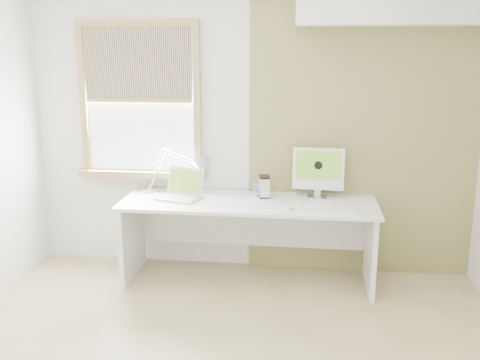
% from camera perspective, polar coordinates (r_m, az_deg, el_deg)
% --- Properties ---
extents(room, '(4.04, 3.54, 2.64)m').
position_cam_1_polar(room, '(3.23, -2.30, 0.73)').
color(room, tan).
rests_on(room, ground).
extents(accent_wall, '(2.00, 0.02, 2.60)m').
position_cam_1_polar(accent_wall, '(4.92, 12.70, 4.97)').
color(accent_wall, olive).
rests_on(accent_wall, room).
extents(window, '(1.20, 0.14, 1.42)m').
position_cam_1_polar(window, '(5.07, -10.45, 8.13)').
color(window, '#A7884E').
rests_on(window, room).
extents(desk, '(2.20, 0.70, 0.73)m').
position_cam_1_polar(desk, '(4.81, 0.95, -4.28)').
color(desk, white).
rests_on(desk, room).
extents(desk_lamp, '(0.71, 0.29, 0.40)m').
position_cam_1_polar(desk_lamp, '(4.98, -5.02, 1.10)').
color(desk_lamp, silver).
rests_on(desk_lamp, desk).
extents(laptop, '(0.43, 0.38, 0.25)m').
position_cam_1_polar(laptop, '(4.82, -6.11, -1.12)').
color(laptop, silver).
rests_on(laptop, desk).
extents(phone_dock, '(0.08, 0.08, 0.12)m').
position_cam_1_polar(phone_dock, '(4.85, 1.70, -1.32)').
color(phone_dock, silver).
rests_on(phone_dock, desk).
extents(external_drive, '(0.11, 0.16, 0.19)m').
position_cam_1_polar(external_drive, '(4.81, 2.55, -0.68)').
color(external_drive, silver).
rests_on(external_drive, desk).
extents(imac, '(0.45, 0.16, 0.44)m').
position_cam_1_polar(imac, '(4.81, 8.19, 1.06)').
color(imac, silver).
rests_on(imac, desk).
extents(keyboard, '(0.44, 0.13, 0.02)m').
position_cam_1_polar(keyboard, '(4.50, 9.29, -3.02)').
color(keyboard, white).
rests_on(keyboard, desk).
extents(mouse, '(0.06, 0.09, 0.03)m').
position_cam_1_polar(mouse, '(4.50, 5.26, -2.84)').
color(mouse, white).
rests_on(mouse, desk).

